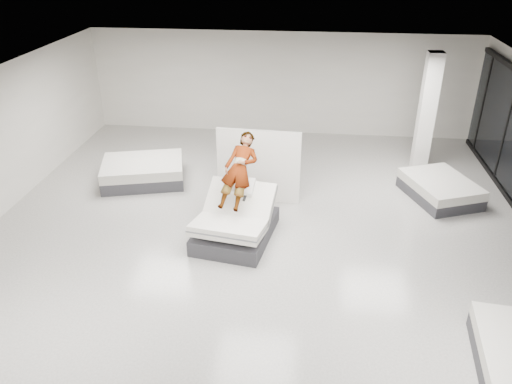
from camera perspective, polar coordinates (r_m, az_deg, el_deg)
room at (r=9.52m, az=-0.01°, el=1.27°), size 14.00×14.04×3.20m
hero_bed at (r=10.55m, az=-2.37°, el=-3.59°), size 1.74×2.14×1.18m
person at (r=10.41m, az=-1.92°, el=1.35°), size 0.87×1.61×1.52m
remote at (r=10.15m, az=-1.31°, el=-0.73°), size 0.07×0.15×0.08m
divider_panel at (r=11.82m, az=0.28°, el=2.96°), size 1.99×0.20×1.81m
flat_bed_right_far at (r=13.00m, az=20.28°, el=0.33°), size 1.92×2.17×0.49m
flat_bed_left_far at (r=13.35m, az=-12.77°, el=2.31°), size 2.37×2.01×0.56m
column at (r=13.98m, az=18.91°, el=8.48°), size 0.40×0.40×3.20m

